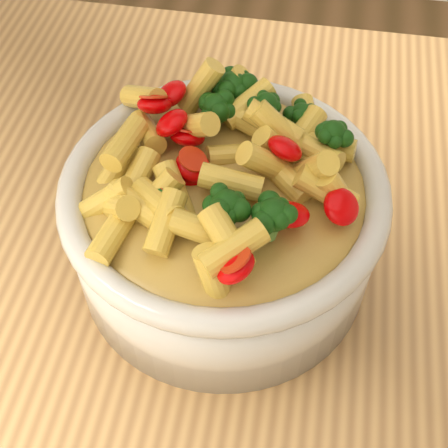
# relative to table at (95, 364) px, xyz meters

# --- Properties ---
(table) EXTENTS (1.20, 0.80, 0.90)m
(table) POSITION_rel_table_xyz_m (0.00, 0.00, 0.00)
(table) COLOR tan
(table) RESTS_ON ground
(serving_bowl) EXTENTS (0.23, 0.23, 0.10)m
(serving_bowl) POSITION_rel_table_xyz_m (0.11, 0.06, 0.15)
(serving_bowl) COLOR silver
(serving_bowl) RESTS_ON table
(pasta_salad) EXTENTS (0.18, 0.18, 0.04)m
(pasta_salad) POSITION_rel_table_xyz_m (0.11, 0.06, 0.21)
(pasta_salad) COLOR #FFC750
(pasta_salad) RESTS_ON serving_bowl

